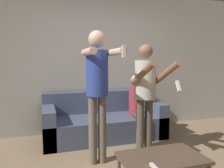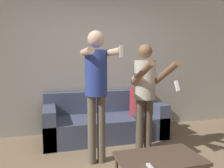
# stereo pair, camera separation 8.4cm
# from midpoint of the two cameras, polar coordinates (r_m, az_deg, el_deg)

# --- Properties ---
(wall_back) EXTENTS (6.40, 0.06, 2.70)m
(wall_back) POSITION_cam_midpoint_polar(r_m,az_deg,el_deg) (4.28, -2.51, 5.89)
(wall_back) COLOR #B7B2A8
(wall_back) RESTS_ON ground_plane
(couch) EXTENTS (2.10, 0.87, 0.79)m
(couch) POSITION_cam_midpoint_polar(r_m,az_deg,el_deg) (3.98, -1.38, -9.94)
(couch) COLOR #4C5670
(couch) RESTS_ON ground_plane
(person_standing_left) EXTENTS (0.41, 0.70, 1.75)m
(person_standing_left) POSITION_cam_midpoint_polar(r_m,az_deg,el_deg) (2.81, -3.20, 0.48)
(person_standing_left) COLOR #6B6051
(person_standing_left) RESTS_ON ground_plane
(person_standing_right) EXTENTS (0.41, 0.73, 1.60)m
(person_standing_right) POSITION_cam_midpoint_polar(r_m,az_deg,el_deg) (3.05, 9.50, -1.30)
(person_standing_right) COLOR brown
(person_standing_right) RESTS_ON ground_plane
(person_seated) EXTENTS (0.27, 0.51, 1.12)m
(person_seated) POSITION_cam_midpoint_polar(r_m,az_deg,el_deg) (3.90, 7.61, -5.22)
(person_seated) COLOR #383838
(person_seated) RESTS_ON ground_plane
(coffee_table) EXTENTS (0.89, 0.55, 0.35)m
(coffee_table) POSITION_cam_midpoint_polar(r_m,az_deg,el_deg) (2.52, 13.35, -18.79)
(coffee_table) COLOR brown
(coffee_table) RESTS_ON ground_plane
(remote_on_table) EXTENTS (0.04, 0.15, 0.02)m
(remote_on_table) POSITION_cam_midpoint_polar(r_m,az_deg,el_deg) (2.24, 11.26, -20.65)
(remote_on_table) COLOR white
(remote_on_table) RESTS_ON coffee_table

